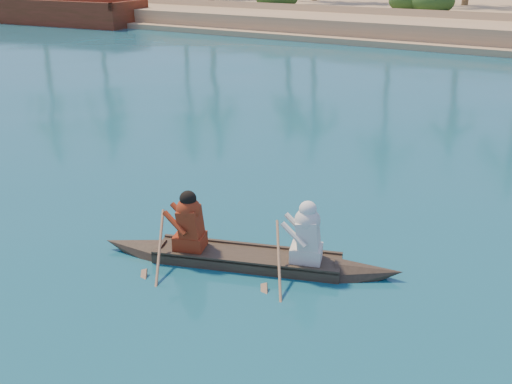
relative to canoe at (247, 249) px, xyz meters
The scene contains 2 objects.
canoe is the anchor object (origin of this frame).
barge_left 42.05m from the canoe, 141.75° to the left, with size 13.96×5.75×2.27m.
Camera 1 is at (-3.40, -11.60, 5.06)m, focal length 40.00 mm.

